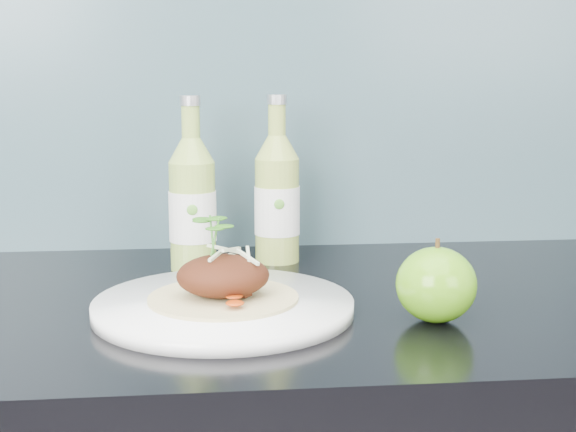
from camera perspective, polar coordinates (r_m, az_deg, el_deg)
The scene contains 6 objects.
subway_backsplash at distance 1.24m, azimuth -3.49°, elevation 13.88°, with size 4.00×0.02×0.70m, color #72A4B3.
dinner_plate at distance 0.92m, azimuth -4.61°, elevation -6.42°, with size 0.37×0.37×0.02m.
pork_taco at distance 0.91m, azimuth -4.65°, elevation -4.14°, with size 0.17×0.17×0.10m.
green_apple at distance 0.89m, azimuth 10.49°, elevation -4.83°, with size 0.09×0.09×0.09m.
cider_bottle_left at distance 1.11m, azimuth -6.81°, elevation 0.83°, with size 0.08×0.08×0.24m.
cider_bottle_right at distance 1.15m, azimuth -0.78°, elevation 1.21°, with size 0.08×0.08×0.24m.
Camera 1 is at (-0.06, 0.75, 1.17)m, focal length 50.00 mm.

